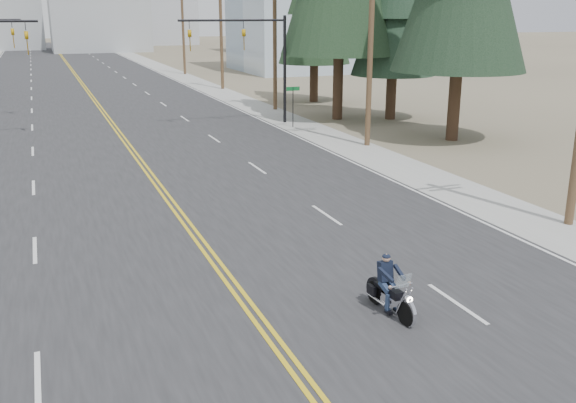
% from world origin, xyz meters
% --- Properties ---
extents(road, '(20.00, 200.00, 0.01)m').
position_xyz_m(road, '(0.00, 70.00, 0.01)').
color(road, '#303033').
rests_on(road, ground).
extents(sidewalk_right, '(3.00, 200.00, 0.01)m').
position_xyz_m(sidewalk_right, '(11.50, 70.00, 0.01)').
color(sidewalk_right, '#A5A5A0').
rests_on(sidewalk_right, ground).
extents(traffic_mast_right, '(7.10, 0.26, 7.00)m').
position_xyz_m(traffic_mast_right, '(8.98, 32.00, 4.94)').
color(traffic_mast_right, black).
rests_on(traffic_mast_right, ground).
extents(street_sign, '(0.90, 0.06, 2.62)m').
position_xyz_m(street_sign, '(10.80, 30.00, 1.80)').
color(street_sign, black).
rests_on(street_sign, ground).
extents(utility_pole_b, '(2.20, 0.30, 11.50)m').
position_xyz_m(utility_pole_b, '(12.50, 23.00, 5.98)').
color(utility_pole_b, brown).
rests_on(utility_pole_b, ground).
extents(utility_pole_c, '(2.20, 0.30, 11.00)m').
position_xyz_m(utility_pole_c, '(12.50, 38.00, 5.73)').
color(utility_pole_c, brown).
rests_on(utility_pole_c, ground).
extents(utility_pole_d, '(2.20, 0.30, 11.50)m').
position_xyz_m(utility_pole_d, '(12.50, 53.00, 5.98)').
color(utility_pole_d, brown).
rests_on(utility_pole_d, ground).
extents(utility_pole_e, '(2.20, 0.30, 11.00)m').
position_xyz_m(utility_pole_e, '(12.50, 70.00, 5.73)').
color(utility_pole_e, brown).
rests_on(utility_pole_e, ground).
extents(haze_bldg_b, '(18.00, 14.00, 14.00)m').
position_xyz_m(haze_bldg_b, '(8.00, 125.00, 7.00)').
color(haze_bldg_b, '#ADB2B7').
rests_on(haze_bldg_b, ground).
extents(haze_bldg_c, '(16.00, 12.00, 18.00)m').
position_xyz_m(haze_bldg_c, '(40.00, 110.00, 9.00)').
color(haze_bldg_c, '#B7BCC6').
rests_on(haze_bldg_c, ground).
extents(haze_bldg_e, '(14.00, 14.00, 12.00)m').
position_xyz_m(haze_bldg_e, '(25.00, 150.00, 6.00)').
color(haze_bldg_e, '#B7BCC6').
rests_on(haze_bldg_e, ground).
extents(motorcyclist, '(0.95, 1.96, 1.49)m').
position_xyz_m(motorcyclist, '(3.14, 4.15, 0.74)').
color(motorcyclist, black).
rests_on(motorcyclist, ground).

